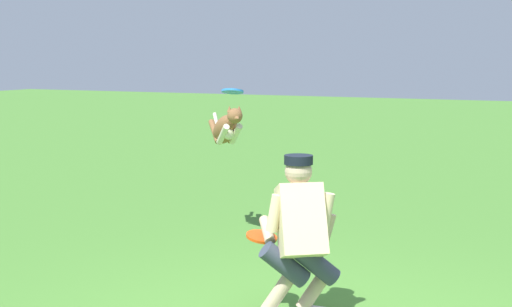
# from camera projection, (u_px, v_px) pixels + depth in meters

# --- Properties ---
(person) EXTENTS (0.71, 0.55, 1.29)m
(person) POSITION_uv_depth(u_px,v_px,m) (300.00, 234.00, 5.48)
(person) COLOR silver
(person) RESTS_ON ground_plane
(dog) EXTENTS (0.74, 0.77, 0.55)m
(dog) POSITION_uv_depth(u_px,v_px,m) (226.00, 129.00, 8.18)
(dog) COLOR brown
(frisbee_flying) EXTENTS (0.29, 0.28, 0.10)m
(frisbee_flying) POSITION_uv_depth(u_px,v_px,m) (232.00, 91.00, 7.91)
(frisbee_flying) COLOR #2D81E5
(frisbee_held) EXTENTS (0.33, 0.33, 0.07)m
(frisbee_held) POSITION_uv_depth(u_px,v_px,m) (262.00, 237.00, 5.74)
(frisbee_held) COLOR #DE4511
(frisbee_held) RESTS_ON person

